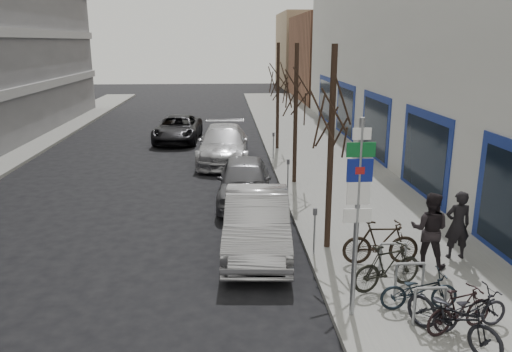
{
  "coord_description": "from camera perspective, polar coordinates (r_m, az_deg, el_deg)",
  "views": [
    {
      "loc": [
        -0.13,
        -8.98,
        5.55
      ],
      "look_at": [
        0.7,
        4.12,
        2.0
      ],
      "focal_mm": 35.0,
      "sensor_mm": 36.0,
      "label": 1
    }
  ],
  "objects": [
    {
      "name": "ground",
      "position": [
        10.56,
        -2.48,
        -16.6
      ],
      "size": [
        120.0,
        120.0,
        0.0
      ],
      "primitive_type": "plane",
      "color": "black",
      "rests_on": "ground"
    },
    {
      "name": "sidewalk_east",
      "position": [
        20.29,
        9.7,
        -0.75
      ],
      "size": [
        5.0,
        70.0,
        0.15
      ],
      "primitive_type": "cube",
      "color": "slate",
      "rests_on": "ground"
    },
    {
      "name": "brick_building_far",
      "position": [
        50.74,
        11.67,
        13.07
      ],
      "size": [
        12.0,
        14.0,
        8.0
      ],
      "primitive_type": "cube",
      "color": "brown",
      "rests_on": "ground"
    },
    {
      "name": "tan_building_far",
      "position": [
        65.43,
        8.65,
        14.04
      ],
      "size": [
        13.0,
        12.0,
        9.0
      ],
      "primitive_type": "cube",
      "color": "#937A5B",
      "rests_on": "ground"
    },
    {
      "name": "highway_sign_pole",
      "position": [
        9.82,
        11.53,
        -3.54
      ],
      "size": [
        0.55,
        0.1,
        4.2
      ],
      "color": "gray",
      "rests_on": "ground"
    },
    {
      "name": "bike_rack",
      "position": [
        11.45,
        17.15,
        -10.87
      ],
      "size": [
        0.66,
        2.26,
        0.83
      ],
      "color": "gray",
      "rests_on": "sidewalk_east"
    },
    {
      "name": "tree_near",
      "position": [
        12.86,
        8.75,
        8.5
      ],
      "size": [
        1.8,
        1.8,
        5.5
      ],
      "color": "black",
      "rests_on": "ground"
    },
    {
      "name": "tree_mid",
      "position": [
        19.23,
        4.62,
        10.77
      ],
      "size": [
        1.8,
        1.8,
        5.5
      ],
      "color": "black",
      "rests_on": "ground"
    },
    {
      "name": "tree_far",
      "position": [
        25.67,
        2.53,
        11.88
      ],
      "size": [
        1.8,
        1.8,
        5.5
      ],
      "color": "black",
      "rests_on": "ground"
    },
    {
      "name": "meter_front",
      "position": [
        13.05,
        6.71,
        -5.78
      ],
      "size": [
        0.1,
        0.08,
        1.27
      ],
      "color": "gray",
      "rests_on": "sidewalk_east"
    },
    {
      "name": "meter_mid",
      "position": [
        18.23,
        3.67,
        0.37
      ],
      "size": [
        0.1,
        0.08,
        1.27
      ],
      "color": "gray",
      "rests_on": "sidewalk_east"
    },
    {
      "name": "meter_back",
      "position": [
        23.55,
        2.0,
        3.77
      ],
      "size": [
        0.1,
        0.08,
        1.27
      ],
      "color": "gray",
      "rests_on": "sidewalk_east"
    },
    {
      "name": "bike_near_left",
      "position": [
        10.12,
        21.66,
        -14.34
      ],
      "size": [
        1.56,
        1.99,
        1.21
      ],
      "primitive_type": "imported",
      "rotation": [
        0.0,
        0.0,
        0.56
      ],
      "color": "black",
      "rests_on": "sidewalk_east"
    },
    {
      "name": "bike_near_right",
      "position": [
        10.56,
        22.25,
        -13.94
      ],
      "size": [
        1.61,
        0.92,
        0.94
      ],
      "primitive_type": "imported",
      "rotation": [
        0.0,
        0.0,
        1.89
      ],
      "color": "black",
      "rests_on": "sidewalk_east"
    },
    {
      "name": "bike_mid_curb",
      "position": [
        11.07,
        18.16,
        -12.0
      ],
      "size": [
        1.63,
        0.51,
        0.99
      ],
      "primitive_type": "imported",
      "rotation": [
        0.0,
        0.0,
        1.56
      ],
      "color": "black",
      "rests_on": "sidewalk_east"
    },
    {
      "name": "bike_mid_inner",
      "position": [
        11.69,
        14.8,
        -9.94
      ],
      "size": [
        1.87,
        1.1,
        1.09
      ],
      "primitive_type": "imported",
      "rotation": [
        0.0,
        0.0,
        1.91
      ],
      "color": "black",
      "rests_on": "sidewalk_east"
    },
    {
      "name": "bike_far_curb",
      "position": [
        10.72,
        23.34,
        -13.49
      ],
      "size": [
        1.65,
        0.77,
        0.97
      ],
      "primitive_type": "imported",
      "rotation": [
        0.0,
        0.0,
        1.76
      ],
      "color": "black",
      "rests_on": "sidewalk_east"
    },
    {
      "name": "bike_far_inner",
      "position": [
        12.86,
        14.07,
        -7.34
      ],
      "size": [
        1.94,
        0.65,
        1.17
      ],
      "primitive_type": "imported",
      "rotation": [
        0.0,
        0.0,
        1.53
      ],
      "color": "black",
      "rests_on": "sidewalk_east"
    },
    {
      "name": "parked_car_front",
      "position": [
        13.61,
        0.11,
        -5.28
      ],
      "size": [
        2.01,
        4.99,
        1.61
      ],
      "primitive_type": "imported",
      "rotation": [
        0.0,
        0.0,
        -0.06
      ],
      "color": "#AAA9AE",
      "rests_on": "ground"
    },
    {
      "name": "parked_car_mid",
      "position": [
        17.68,
        -1.32,
        -0.51
      ],
      "size": [
        2.1,
        4.7,
        1.57
      ],
      "primitive_type": "imported",
      "rotation": [
        0.0,
        0.0,
        -0.06
      ],
      "color": "#545459",
      "rests_on": "ground"
    },
    {
      "name": "parked_car_back",
      "position": [
        23.75,
        -3.74,
        3.65
      ],
      "size": [
        2.57,
        5.87,
        1.68
      ],
      "primitive_type": "imported",
      "rotation": [
        0.0,
        0.0,
        -0.04
      ],
      "color": "#AEAEB3",
      "rests_on": "ground"
    },
    {
      "name": "lane_car",
      "position": [
        29.03,
        -8.92,
        5.37
      ],
      "size": [
        2.7,
        5.34,
        1.45
      ],
      "primitive_type": "imported",
      "rotation": [
        0.0,
        0.0,
        -0.06
      ],
      "color": "black",
      "rests_on": "ground"
    },
    {
      "name": "pedestrian_near",
      "position": [
        13.71,
        22.06,
        -5.2
      ],
      "size": [
        0.66,
        0.44,
        1.79
      ],
      "primitive_type": "imported",
      "rotation": [
        0.0,
        0.0,
        3.15
      ],
      "color": "black",
      "rests_on": "sidewalk_east"
    },
    {
      "name": "pedestrian_far",
      "position": [
        12.98,
        19.22,
        -5.76
      ],
      "size": [
        0.85,
        0.75,
        1.92
      ],
      "primitive_type": "imported",
      "rotation": [
        0.0,
        0.0,
        2.67
      ],
      "color": "black",
      "rests_on": "sidewalk_east"
    }
  ]
}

